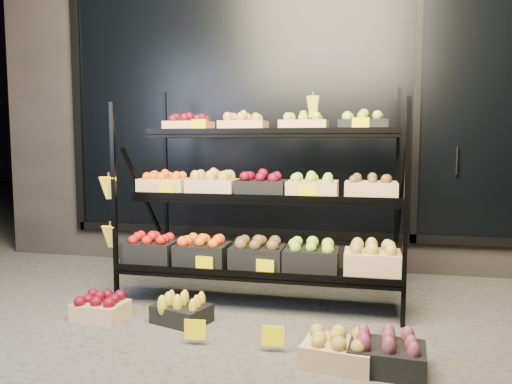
% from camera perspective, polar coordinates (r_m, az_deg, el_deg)
% --- Properties ---
extents(ground, '(24.00, 24.00, 0.00)m').
position_cam_1_polar(ground, '(3.44, -1.27, -14.91)').
color(ground, '#514F4C').
rests_on(ground, ground).
extents(building, '(6.00, 2.08, 3.50)m').
position_cam_1_polar(building, '(5.79, 4.85, 10.99)').
color(building, '#2D2826').
rests_on(building, ground).
extents(display_rack, '(2.18, 1.02, 1.69)m').
position_cam_1_polar(display_rack, '(3.83, 0.61, -0.66)').
color(display_rack, black).
rests_on(display_rack, ground).
extents(tag_floor_a, '(0.13, 0.01, 0.12)m').
position_cam_1_polar(tag_floor_a, '(3.12, -6.98, -16.01)').
color(tag_floor_a, '#EED400').
rests_on(tag_floor_a, ground).
extents(tag_floor_b, '(0.13, 0.01, 0.12)m').
position_cam_1_polar(tag_floor_b, '(3.01, 1.93, -16.83)').
color(tag_floor_b, '#EED400').
rests_on(tag_floor_b, ground).
extents(floor_crate_left, '(0.36, 0.28, 0.18)m').
position_cam_1_polar(floor_crate_left, '(3.68, -17.33, -12.39)').
color(floor_crate_left, tan).
rests_on(floor_crate_left, ground).
extents(floor_crate_midleft, '(0.42, 0.36, 0.19)m').
position_cam_1_polar(floor_crate_midleft, '(3.49, -8.49, -13.17)').
color(floor_crate_midleft, black).
rests_on(floor_crate_midleft, ground).
extents(floor_crate_midright, '(0.41, 0.33, 0.19)m').
position_cam_1_polar(floor_crate_midright, '(2.88, 9.39, -17.32)').
color(floor_crate_midright, tan).
rests_on(floor_crate_midright, ground).
extents(floor_crate_right, '(0.42, 0.32, 0.20)m').
position_cam_1_polar(floor_crate_right, '(2.87, 14.74, -17.39)').
color(floor_crate_right, black).
rests_on(floor_crate_right, ground).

